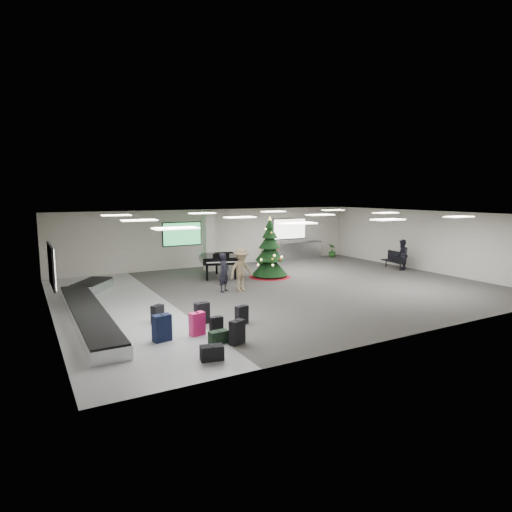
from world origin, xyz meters
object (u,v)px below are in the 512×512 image
pink_suitcase (197,324)px  bench (395,259)px  traveler_b (241,270)px  potted_plant_right (332,251)px  grand_piano (219,259)px  christmas_tree (270,256)px  service_counter (292,251)px  baggage_carousel (89,308)px  traveler_a (224,272)px  traveler_bench (402,255)px  potted_plant_left (261,257)px

pink_suitcase → bench: size_ratio=0.45×
traveler_b → potted_plant_right: (9.56, 5.81, -0.49)m
grand_piano → bench: grand_piano is taller
christmas_tree → service_counter: bearing=45.2°
service_counter → grand_piano: grand_piano is taller
christmas_tree → baggage_carousel: bearing=-163.3°
service_counter → traveler_a: (-7.39, -5.94, 0.27)m
bench → potted_plant_right: bench is taller
baggage_carousel → traveler_b: traveler_b is taller
potted_plant_right → christmas_tree: bearing=-151.8°
potted_plant_right → pink_suitcase: bearing=-142.4°
christmas_tree → potted_plant_right: bearing=28.2°
christmas_tree → bench: size_ratio=1.93×
christmas_tree → traveler_bench: bearing=-14.1°
baggage_carousel → traveler_bench: bearing=3.0°
service_counter → traveler_a: 9.49m
potted_plant_right → baggage_carousel: bearing=-158.0°
christmas_tree → traveler_b: christmas_tree is taller
traveler_b → pink_suitcase: bearing=-142.0°
pink_suitcase → traveler_b: size_ratio=0.38×
pink_suitcase → baggage_carousel: bearing=109.1°
christmas_tree → traveler_b: size_ratio=1.65×
service_counter → traveler_b: traveler_b is taller
grand_piano → bench: (9.40, -2.45, -0.38)m
service_counter → christmas_tree: size_ratio=1.35×
potted_plant_left → traveler_bench: bearing=-43.3°
service_counter → traveler_bench: bearing=-62.3°
christmas_tree → pink_suitcase: bearing=-134.2°
grand_piano → traveler_b: 3.27m
pink_suitcase → traveler_b: bearing=37.4°
pink_suitcase → traveler_b: 5.81m
traveler_b → potted_plant_left: (4.18, 5.60, -0.49)m
service_counter → christmas_tree: christmas_tree is taller
traveler_a → potted_plant_left: (4.86, 5.34, -0.40)m
grand_piano → bench: bearing=1.1°
traveler_a → traveler_b: size_ratio=0.90×
pink_suitcase → traveler_a: size_ratio=0.43×
baggage_carousel → traveler_b: 6.19m
baggage_carousel → grand_piano: grand_piano is taller
service_counter → grand_piano: (-6.29, -2.96, 0.36)m
traveler_a → potted_plant_left: traveler_a is taller
christmas_tree → traveler_bench: size_ratio=1.82×
traveler_bench → christmas_tree: bearing=-56.0°
service_counter → baggage_carousel: bearing=-152.3°
bench → service_counter: bearing=128.5°
service_counter → bench: 6.24m
traveler_bench → pink_suitcase: bearing=-22.6°
baggage_carousel → service_counter: 14.50m
bench → traveler_b: size_ratio=0.85×
christmas_tree → traveler_a: christmas_tree is taller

